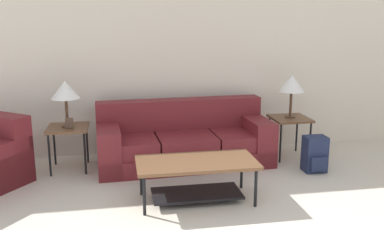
# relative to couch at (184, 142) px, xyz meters

# --- Properties ---
(wall_back) EXTENTS (8.98, 0.06, 2.60)m
(wall_back) POSITION_rel_couch_xyz_m (0.10, 0.61, 1.00)
(wall_back) COLOR silver
(wall_back) RESTS_ON ground_plane
(couch) EXTENTS (2.29, 1.00, 0.82)m
(couch) POSITION_rel_couch_xyz_m (0.00, 0.00, 0.00)
(couch) COLOR maroon
(couch) RESTS_ON ground_plane
(coffee_table) EXTENTS (1.25, 0.63, 0.44)m
(coffee_table) POSITION_rel_couch_xyz_m (-0.06, -1.21, 0.03)
(coffee_table) COLOR brown
(coffee_table) RESTS_ON ground_plane
(side_table_left) EXTENTS (0.50, 0.52, 0.56)m
(side_table_left) POSITION_rel_couch_xyz_m (-1.47, 0.02, 0.21)
(side_table_left) COLOR brown
(side_table_left) RESTS_ON ground_plane
(side_table_right) EXTENTS (0.50, 0.52, 0.56)m
(side_table_right) POSITION_rel_couch_xyz_m (1.48, 0.02, 0.21)
(side_table_right) COLOR brown
(side_table_right) RESTS_ON ground_plane
(table_lamp_left) EXTENTS (0.35, 0.35, 0.58)m
(table_lamp_left) POSITION_rel_couch_xyz_m (-1.47, 0.02, 0.73)
(table_lamp_left) COLOR #472D1E
(table_lamp_left) RESTS_ON side_table_left
(table_lamp_right) EXTENTS (0.35, 0.35, 0.58)m
(table_lamp_right) POSITION_rel_couch_xyz_m (1.48, 0.02, 0.73)
(table_lamp_right) COLOR #472D1E
(table_lamp_right) RESTS_ON side_table_right
(backpack) EXTENTS (0.28, 0.29, 0.45)m
(backpack) POSITION_rel_couch_xyz_m (1.57, -0.60, -0.08)
(backpack) COLOR #1E2847
(backpack) RESTS_ON ground_plane
(picture_frame) EXTENTS (0.10, 0.04, 0.13)m
(picture_frame) POSITION_rel_couch_xyz_m (-1.44, -0.06, 0.33)
(picture_frame) COLOR #4C3828
(picture_frame) RESTS_ON side_table_left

